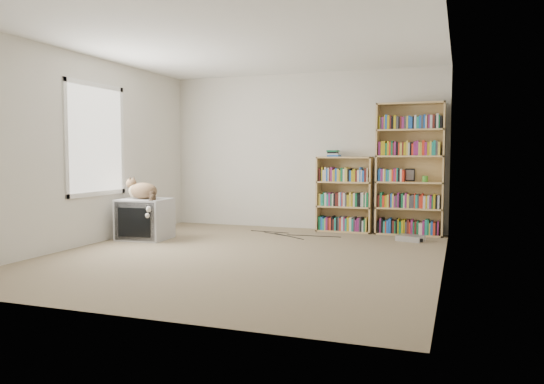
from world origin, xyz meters
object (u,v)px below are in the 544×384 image
(cat, at_px, (144,193))
(bookcase_tall, at_px, (410,173))
(bookcase_short, at_px, (345,197))
(crt_tv, at_px, (145,219))
(dvd_player, at_px, (410,238))

(cat, height_order, bookcase_tall, bookcase_tall)
(bookcase_short, bearing_deg, crt_tv, -146.13)
(cat, relative_size, dvd_player, 1.79)
(cat, distance_m, bookcase_short, 3.04)
(crt_tv, distance_m, bookcase_tall, 3.93)
(cat, relative_size, bookcase_tall, 0.32)
(bookcase_tall, xyz_separation_m, bookcase_short, (-0.98, -0.00, -0.39))
(bookcase_tall, relative_size, dvd_player, 5.66)
(bookcase_tall, bearing_deg, cat, -153.39)
(cat, relative_size, bookcase_short, 0.53)
(crt_tv, distance_m, bookcase_short, 3.03)
(bookcase_tall, bearing_deg, dvd_player, -82.48)
(crt_tv, distance_m, cat, 0.38)
(crt_tv, relative_size, dvd_player, 2.03)
(cat, xyz_separation_m, bookcase_short, (2.49, 1.74, -0.13))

